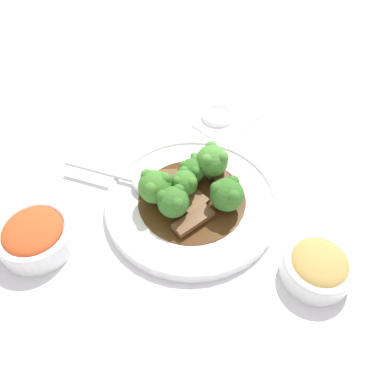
# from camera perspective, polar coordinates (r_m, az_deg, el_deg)

# --- Properties ---
(ground_plane) EXTENTS (4.00, 4.00, 0.00)m
(ground_plane) POSITION_cam_1_polar(r_m,az_deg,el_deg) (0.63, 0.00, -1.98)
(ground_plane) COLOR silver
(main_plate) EXTENTS (0.29, 0.29, 0.02)m
(main_plate) POSITION_cam_1_polar(r_m,az_deg,el_deg) (0.62, 0.00, -1.42)
(main_plate) COLOR white
(main_plate) RESTS_ON ground_plane
(beef_strip_0) EXTENTS (0.07, 0.04, 0.01)m
(beef_strip_0) POSITION_cam_1_polar(r_m,az_deg,el_deg) (0.58, 0.20, -4.32)
(beef_strip_0) COLOR brown
(beef_strip_0) RESTS_ON main_plate
(beef_strip_1) EXTENTS (0.07, 0.06, 0.01)m
(beef_strip_1) POSITION_cam_1_polar(r_m,az_deg,el_deg) (0.63, -3.66, 1.05)
(beef_strip_1) COLOR brown
(beef_strip_1) RESTS_ON main_plate
(beef_strip_2) EXTENTS (0.05, 0.05, 0.01)m
(beef_strip_2) POSITION_cam_1_polar(r_m,az_deg,el_deg) (0.61, 0.01, -1.51)
(beef_strip_2) COLOR brown
(beef_strip_2) RESTS_ON main_plate
(beef_strip_3) EXTENTS (0.05, 0.06, 0.01)m
(beef_strip_3) POSITION_cam_1_polar(r_m,az_deg,el_deg) (0.63, 5.11, 0.90)
(beef_strip_3) COLOR #56331E
(beef_strip_3) RESTS_ON main_plate
(broccoli_floret_0) EXTENTS (0.04, 0.04, 0.05)m
(broccoli_floret_0) POSITION_cam_1_polar(r_m,az_deg,el_deg) (0.62, -0.02, 3.31)
(broccoli_floret_0) COLOR #7FA84C
(broccoli_floret_0) RESTS_ON main_plate
(broccoli_floret_1) EXTENTS (0.05, 0.05, 0.06)m
(broccoli_floret_1) POSITION_cam_1_polar(r_m,az_deg,el_deg) (0.62, 3.13, 4.83)
(broccoli_floret_1) COLOR #7FA84C
(broccoli_floret_1) RESTS_ON main_plate
(broccoli_floret_2) EXTENTS (0.05, 0.05, 0.06)m
(broccoli_floret_2) POSITION_cam_1_polar(r_m,az_deg,el_deg) (0.59, -5.70, 0.87)
(broccoli_floret_2) COLOR #8EB756
(broccoli_floret_2) RESTS_ON main_plate
(broccoli_floret_3) EXTENTS (0.05, 0.05, 0.06)m
(broccoli_floret_3) POSITION_cam_1_polar(r_m,az_deg,el_deg) (0.58, 5.35, -0.31)
(broccoli_floret_3) COLOR #7FA84C
(broccoli_floret_3) RESTS_ON main_plate
(broccoli_floret_4) EXTENTS (0.04, 0.04, 0.05)m
(broccoli_floret_4) POSITION_cam_1_polar(r_m,az_deg,el_deg) (0.60, -1.09, 1.56)
(broccoli_floret_4) COLOR #8EB756
(broccoli_floret_4) RESTS_ON main_plate
(broccoli_floret_5) EXTENTS (0.03, 0.03, 0.04)m
(broccoli_floret_5) POSITION_cam_1_polar(r_m,az_deg,el_deg) (0.64, 0.96, 4.57)
(broccoli_floret_5) COLOR #8EB756
(broccoli_floret_5) RESTS_ON main_plate
(broccoli_floret_6) EXTENTS (0.05, 0.05, 0.05)m
(broccoli_floret_6) POSITION_cam_1_polar(r_m,az_deg,el_deg) (0.57, -2.88, -1.46)
(broccoli_floret_6) COLOR #8EB756
(broccoli_floret_6) RESTS_ON main_plate
(serving_spoon) EXTENTS (0.08, 0.20, 0.01)m
(serving_spoon) POSITION_cam_1_polar(r_m,az_deg,el_deg) (0.63, -7.27, 1.41)
(serving_spoon) COLOR silver
(serving_spoon) RESTS_ON main_plate
(side_bowl_kimchi) EXTENTS (0.11, 0.11, 0.05)m
(side_bowl_kimchi) POSITION_cam_1_polar(r_m,az_deg,el_deg) (0.61, -22.78, -6.06)
(side_bowl_kimchi) COLOR white
(side_bowl_kimchi) RESTS_ON ground_plane
(side_bowl_appetizer) EXTENTS (0.10, 0.10, 0.05)m
(side_bowl_appetizer) POSITION_cam_1_polar(r_m,az_deg,el_deg) (0.57, 18.61, -10.69)
(side_bowl_appetizer) COLOR white
(side_bowl_appetizer) RESTS_ON ground_plane
(sauce_dish) EXTENTS (0.07, 0.07, 0.01)m
(sauce_dish) POSITION_cam_1_polar(r_m,az_deg,el_deg) (0.79, 3.94, 11.46)
(sauce_dish) COLOR white
(sauce_dish) RESTS_ON ground_plane
(paper_napkin) EXTENTS (0.15, 0.11, 0.01)m
(paper_napkin) POSITION_cam_1_polar(r_m,az_deg,el_deg) (0.79, 5.65, 11.05)
(paper_napkin) COLOR white
(paper_napkin) RESTS_ON ground_plane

